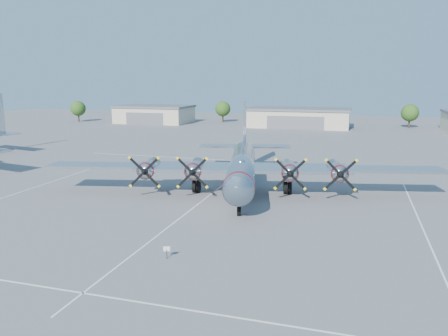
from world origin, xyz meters
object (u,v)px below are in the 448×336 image
(tree_west, at_px, (223,109))
(hangar_center, at_px, (298,117))
(tree_east, at_px, (410,113))
(tree_far_west, at_px, (78,109))
(hangar_west, at_px, (155,114))
(info_placard, at_px, (167,250))
(main_bomber_b29, at_px, (242,189))

(tree_west, bearing_deg, hangar_center, -17.82)
(tree_west, relative_size, tree_east, 1.00)
(tree_far_west, xyz_separation_m, tree_west, (45.00, 12.00, 0.00))
(tree_west, bearing_deg, tree_far_west, -165.07)
(tree_far_west, bearing_deg, hangar_center, 3.24)
(hangar_west, distance_m, info_placard, 108.59)
(hangar_center, relative_size, tree_west, 4.31)
(tree_west, distance_m, main_bomber_b29, 87.97)
(hangar_west, distance_m, tree_far_west, 25.36)
(tree_far_west, bearing_deg, tree_east, 5.71)
(hangar_west, relative_size, tree_west, 3.40)
(hangar_west, xyz_separation_m, tree_far_west, (-25.00, -3.96, 1.51))
(hangar_center, height_order, tree_far_west, tree_far_west)
(main_bomber_b29, bearing_deg, info_placard, -102.95)
(hangar_center, distance_m, tree_far_west, 70.13)
(tree_east, height_order, info_placard, tree_east)
(tree_far_west, height_order, tree_east, same)
(hangar_west, height_order, main_bomber_b29, hangar_west)
(tree_west, height_order, main_bomber_b29, tree_west)
(tree_west, height_order, info_placard, tree_west)
(hangar_center, height_order, tree_west, tree_west)
(hangar_west, bearing_deg, hangar_center, -0.00)
(tree_far_west, relative_size, main_bomber_b29, 0.15)
(tree_west, xyz_separation_m, main_bomber_b29, (27.86, -83.33, -4.22))
(tree_far_west, height_order, main_bomber_b29, tree_far_west)
(hangar_center, height_order, main_bomber_b29, hangar_center)
(tree_east, bearing_deg, hangar_west, -175.40)
(tree_east, distance_m, main_bomber_b29, 85.85)
(hangar_center, relative_size, main_bomber_b29, 0.63)
(hangar_center, relative_size, tree_east, 4.31)
(hangar_west, relative_size, tree_far_west, 3.40)
(tree_far_west, relative_size, tree_east, 1.00)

